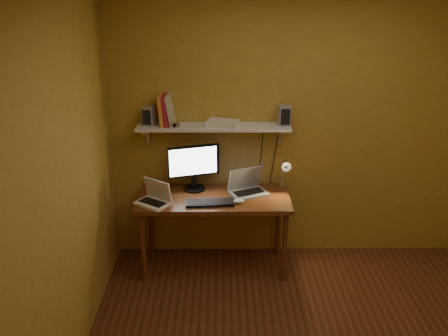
{
  "coord_description": "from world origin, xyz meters",
  "views": [
    {
      "loc": [
        -0.64,
        -2.67,
        2.62
      ],
      "look_at": [
        -0.63,
        1.18,
        1.08
      ],
      "focal_mm": 38.0,
      "sensor_mm": 36.0,
      "label": 1
    }
  ],
  "objects_px": {
    "speaker_left": "(149,116)",
    "router": "(223,123)",
    "desk": "(214,205)",
    "netbook": "(155,197)",
    "wall_shelf": "(214,127)",
    "laptop": "(247,186)",
    "keyboard": "(210,203)",
    "speaker_right": "(284,115)",
    "monitor": "(194,165)",
    "shelf_camera": "(175,125)",
    "mouse": "(239,201)",
    "desk_lamp": "(285,171)"
  },
  "relations": [
    {
      "from": "speaker_left",
      "to": "router",
      "type": "height_order",
      "value": "speaker_left"
    },
    {
      "from": "desk",
      "to": "netbook",
      "type": "xyz_separation_m",
      "value": [
        -0.52,
        -0.13,
        0.14
      ]
    },
    {
      "from": "router",
      "to": "speaker_left",
      "type": "bearing_deg",
      "value": 179.11
    },
    {
      "from": "wall_shelf",
      "to": "laptop",
      "type": "height_order",
      "value": "wall_shelf"
    },
    {
      "from": "keyboard",
      "to": "speaker_right",
      "type": "distance_m",
      "value": 1.03
    },
    {
      "from": "wall_shelf",
      "to": "speaker_right",
      "type": "bearing_deg",
      "value": 0.07
    },
    {
      "from": "monitor",
      "to": "keyboard",
      "type": "distance_m",
      "value": 0.42
    },
    {
      "from": "keyboard",
      "to": "speaker_right",
      "type": "relative_size",
      "value": 2.31
    },
    {
      "from": "shelf_camera",
      "to": "mouse",
      "type": "bearing_deg",
      "value": -23.84
    },
    {
      "from": "desk",
      "to": "netbook",
      "type": "height_order",
      "value": "netbook"
    },
    {
      "from": "monitor",
      "to": "shelf_camera",
      "type": "relative_size",
      "value": 5.02
    },
    {
      "from": "shelf_camera",
      "to": "netbook",
      "type": "bearing_deg",
      "value": -125.94
    },
    {
      "from": "desk",
      "to": "mouse",
      "type": "xyz_separation_m",
      "value": [
        0.22,
        -0.13,
        0.1
      ]
    },
    {
      "from": "mouse",
      "to": "speaker_left",
      "type": "height_order",
      "value": "speaker_left"
    },
    {
      "from": "keyboard",
      "to": "mouse",
      "type": "bearing_deg",
      "value": 0.15
    },
    {
      "from": "desk",
      "to": "keyboard",
      "type": "relative_size",
      "value": 3.25
    },
    {
      "from": "keyboard",
      "to": "shelf_camera",
      "type": "relative_size",
      "value": 4.55
    },
    {
      "from": "netbook",
      "to": "speaker_left",
      "type": "distance_m",
      "value": 0.73
    },
    {
      "from": "router",
      "to": "desk",
      "type": "bearing_deg",
      "value": -113.17
    },
    {
      "from": "speaker_right",
      "to": "router",
      "type": "relative_size",
      "value": 0.66
    },
    {
      "from": "desk",
      "to": "desk_lamp",
      "type": "height_order",
      "value": "desk_lamp"
    },
    {
      "from": "desk_lamp",
      "to": "netbook",
      "type": "bearing_deg",
      "value": -167.99
    },
    {
      "from": "keyboard",
      "to": "shelf_camera",
      "type": "height_order",
      "value": "shelf_camera"
    },
    {
      "from": "monitor",
      "to": "router",
      "type": "xyz_separation_m",
      "value": [
        0.27,
        0.02,
        0.4
      ]
    },
    {
      "from": "laptop",
      "to": "shelf_camera",
      "type": "distance_m",
      "value": 0.88
    },
    {
      "from": "netbook",
      "to": "shelf_camera",
      "type": "xyz_separation_m",
      "value": [
        0.18,
        0.25,
        0.59
      ]
    },
    {
      "from": "desk",
      "to": "laptop",
      "type": "relative_size",
      "value": 3.55
    },
    {
      "from": "monitor",
      "to": "laptop",
      "type": "xyz_separation_m",
      "value": [
        0.5,
        -0.08,
        -0.18
      ]
    },
    {
      "from": "wall_shelf",
      "to": "desk_lamp",
      "type": "bearing_deg",
      "value": -5.88
    },
    {
      "from": "wall_shelf",
      "to": "keyboard",
      "type": "height_order",
      "value": "wall_shelf"
    },
    {
      "from": "laptop",
      "to": "wall_shelf",
      "type": "bearing_deg",
      "value": 138.28
    },
    {
      "from": "netbook",
      "to": "speaker_right",
      "type": "relative_size",
      "value": 1.89
    },
    {
      "from": "wall_shelf",
      "to": "speaker_left",
      "type": "distance_m",
      "value": 0.59
    },
    {
      "from": "monitor",
      "to": "netbook",
      "type": "distance_m",
      "value": 0.48
    },
    {
      "from": "wall_shelf",
      "to": "mouse",
      "type": "xyz_separation_m",
      "value": [
        0.22,
        -0.32,
        -0.59
      ]
    },
    {
      "from": "netbook",
      "to": "router",
      "type": "xyz_separation_m",
      "value": [
        0.6,
        0.32,
        0.59
      ]
    },
    {
      "from": "desk_lamp",
      "to": "router",
      "type": "bearing_deg",
      "value": 173.45
    },
    {
      "from": "netbook",
      "to": "keyboard",
      "type": "bearing_deg",
      "value": 31.86
    },
    {
      "from": "speaker_left",
      "to": "shelf_camera",
      "type": "height_order",
      "value": "speaker_left"
    },
    {
      "from": "netbook",
      "to": "desk_lamp",
      "type": "height_order",
      "value": "desk_lamp"
    },
    {
      "from": "speaker_left",
      "to": "shelf_camera",
      "type": "bearing_deg",
      "value": -3.9
    },
    {
      "from": "netbook",
      "to": "desk_lamp",
      "type": "distance_m",
      "value": 1.22
    },
    {
      "from": "laptop",
      "to": "speaker_left",
      "type": "height_order",
      "value": "speaker_left"
    },
    {
      "from": "desk_lamp",
      "to": "speaker_left",
      "type": "relative_size",
      "value": 2.15
    },
    {
      "from": "netbook",
      "to": "mouse",
      "type": "height_order",
      "value": "netbook"
    },
    {
      "from": "wall_shelf",
      "to": "speaker_left",
      "type": "xyz_separation_m",
      "value": [
        -0.58,
        0.01,
        0.1
      ]
    },
    {
      "from": "keyboard",
      "to": "mouse",
      "type": "xyz_separation_m",
      "value": [
        0.26,
        0.02,
        0.01
      ]
    },
    {
      "from": "wall_shelf",
      "to": "router",
      "type": "xyz_separation_m",
      "value": [
        0.08,
        -0.0,
        0.04
      ]
    },
    {
      "from": "wall_shelf",
      "to": "speaker_left",
      "type": "relative_size",
      "value": 8.03
    },
    {
      "from": "keyboard",
      "to": "mouse",
      "type": "relative_size",
      "value": 4.26
    }
  ]
}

